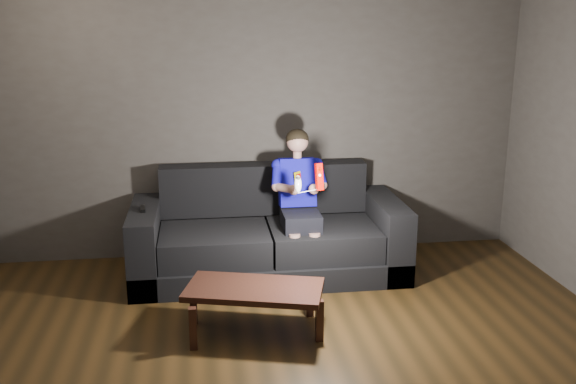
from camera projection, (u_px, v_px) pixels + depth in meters
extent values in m
cube|color=#3F3B37|center=(258.00, 115.00, 5.98)|extent=(5.00, 0.04, 2.70)
cube|color=black|center=(269.00, 262.00, 5.75)|extent=(2.38, 1.03, 0.21)
cube|color=black|center=(215.00, 245.00, 5.53)|extent=(0.93, 0.73, 0.25)
cube|color=black|center=(323.00, 240.00, 5.65)|extent=(0.93, 0.73, 0.25)
cube|color=black|center=(263.00, 188.00, 5.98)|extent=(1.91, 0.24, 0.47)
cube|color=black|center=(146.00, 244.00, 5.56)|extent=(0.24, 1.03, 0.65)
cube|color=black|center=(385.00, 233.00, 5.84)|extent=(0.24, 1.03, 0.65)
cube|color=black|center=(301.00, 220.00, 5.56)|extent=(0.32, 0.40, 0.15)
cube|color=#030C8D|center=(297.00, 182.00, 5.68)|extent=(0.32, 0.23, 0.44)
cube|color=#E3CA00|center=(299.00, 177.00, 5.58)|extent=(0.10, 0.10, 0.11)
cube|color=#AF1302|center=(299.00, 178.00, 5.58)|extent=(0.06, 0.06, 0.07)
cylinder|color=tan|center=(297.00, 155.00, 5.62)|extent=(0.07, 0.07, 0.06)
sphere|color=tan|center=(297.00, 141.00, 5.59)|extent=(0.19, 0.19, 0.19)
ellipsoid|color=black|center=(297.00, 139.00, 5.59)|extent=(0.20, 0.20, 0.17)
cylinder|color=#030C8D|center=(276.00, 176.00, 5.57)|extent=(0.09, 0.24, 0.20)
cylinder|color=#030C8D|center=(321.00, 174.00, 5.62)|extent=(0.09, 0.24, 0.20)
cylinder|color=tan|center=(285.00, 186.00, 5.43)|extent=(0.15, 0.25, 0.11)
cylinder|color=tan|center=(319.00, 185.00, 5.47)|extent=(0.15, 0.25, 0.11)
sphere|color=tan|center=(294.00, 190.00, 5.34)|extent=(0.09, 0.09, 0.09)
sphere|color=tan|center=(314.00, 189.00, 5.37)|extent=(0.09, 0.09, 0.09)
cylinder|color=tan|center=(295.00, 254.00, 5.40)|extent=(0.10, 0.10, 0.36)
cylinder|color=tan|center=(314.00, 253.00, 5.42)|extent=(0.10, 0.10, 0.36)
cube|color=#C60600|center=(319.00, 177.00, 5.10)|extent=(0.07, 0.09, 0.22)
cube|color=#721401|center=(320.00, 170.00, 5.06)|extent=(0.04, 0.02, 0.03)
cylinder|color=white|center=(320.00, 179.00, 5.08)|extent=(0.02, 0.01, 0.02)
ellipsoid|color=white|center=(298.00, 184.00, 5.10)|extent=(0.06, 0.09, 0.15)
cylinder|color=black|center=(299.00, 178.00, 5.06)|extent=(0.03, 0.01, 0.03)
cube|color=black|center=(143.00, 209.00, 5.42)|extent=(0.05, 0.16, 0.03)
cube|color=black|center=(143.00, 205.00, 5.46)|extent=(0.02, 0.02, 0.00)
cube|color=black|center=(254.00, 290.00, 4.61)|extent=(1.07, 0.73, 0.04)
cube|color=black|center=(193.00, 329.00, 4.41)|extent=(0.05, 0.05, 0.31)
cube|color=black|center=(319.00, 321.00, 4.52)|extent=(0.05, 0.05, 0.31)
cube|color=black|center=(193.00, 304.00, 4.79)|extent=(0.05, 0.05, 0.31)
cube|color=black|center=(310.00, 297.00, 4.91)|extent=(0.05, 0.05, 0.31)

